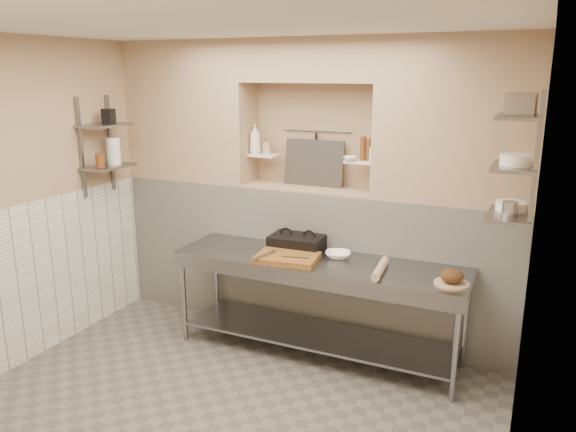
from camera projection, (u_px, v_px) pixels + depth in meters
The scene contains 48 objects.
floor at pixel (219, 421), 4.22m from camera, with size 4.00×3.90×0.10m, color #635C57.
ceiling at pixel (205, 13), 3.50m from camera, with size 4.00×3.90×0.10m, color silver.
wall_left at pixel (3, 207), 4.68m from camera, with size 0.10×3.90×2.80m, color tan.
wall_right at pixel (536, 281), 3.03m from camera, with size 0.10×3.90×2.80m, color tan.
wall_back at pixel (319, 185), 5.62m from camera, with size 4.00×0.10×2.80m, color tan.
backwall_lower at pixel (309, 258), 5.57m from camera, with size 4.00×0.40×1.40m, color white.
alcove_sill at pixel (310, 188), 5.40m from camera, with size 1.30×0.40×0.02m, color tan.
backwall_pillar_left at pixel (191, 112), 5.76m from camera, with size 1.35×0.40×1.40m, color tan.
backwall_pillar_right at pixel (457, 121), 4.69m from camera, with size 1.35×0.40×1.40m, color tan.
backwall_header at pixel (311, 60), 5.10m from camera, with size 1.30×0.40×0.40m, color tan.
wainscot_left at pixel (18, 287), 4.84m from camera, with size 0.02×3.90×1.40m, color white.
wainscot_right at pixel (512, 393), 3.23m from camera, with size 0.02×3.90×1.40m, color white.
alcove_shelf_left at pixel (263, 155), 5.53m from camera, with size 0.28×0.16×0.03m, color white.
alcove_shelf_right at pixel (361, 162), 5.12m from camera, with size 0.28×0.16×0.03m, color white.
utensil_rail at pixel (317, 130), 5.41m from camera, with size 0.02×0.02×0.70m, color gray.
hanging_steel at pixel (316, 148), 5.44m from camera, with size 0.02×0.02×0.30m, color black.
splash_panel at pixel (314, 163), 5.43m from camera, with size 0.60×0.02×0.45m, color #383330.
shelf_rail_left_a at pixel (110, 143), 5.66m from camera, with size 0.03×0.03×0.95m, color slate.
shelf_rail_left_b at pixel (81, 148), 5.30m from camera, with size 0.03×0.03×0.95m, color slate.
wall_shelf_left_lower at pixel (109, 167), 5.47m from camera, with size 0.30×0.50×0.03m, color slate.
wall_shelf_left_upper at pixel (105, 125), 5.37m from camera, with size 0.30×0.50×0.03m, color slate.
shelf_rail_right_a at pixel (536, 164), 4.05m from camera, with size 0.03×0.03×1.05m, color slate.
shelf_rail_right_b at pixel (535, 173), 3.70m from camera, with size 0.03×0.03×1.05m, color slate.
wall_shelf_right_lower at pixel (510, 215), 4.02m from camera, with size 0.30×0.50×0.03m, color slate.
wall_shelf_right_mid at pixel (515, 167), 3.93m from camera, with size 0.30×0.50×0.03m, color slate.
wall_shelf_right_upper at pixel (520, 117), 3.84m from camera, with size 0.30×0.50×0.03m, color slate.
prep_table at pixel (318, 288), 4.96m from camera, with size 2.60×0.70×0.90m.
panini_press at pixel (298, 242), 5.20m from camera, with size 0.50×0.37×0.13m.
cutting_board at pixel (287, 258), 4.89m from camera, with size 0.53×0.37×0.05m, color brown.
knife_blade at pixel (295, 258), 4.82m from camera, with size 0.23×0.03×0.01m, color gray.
tongs at pixel (265, 255), 4.86m from camera, with size 0.03×0.03×0.28m, color gray.
mixing_bowl at pixel (338, 255), 4.96m from camera, with size 0.22×0.22×0.05m, color white.
rolling_pin at pixel (380, 269), 4.59m from camera, with size 0.07×0.07×0.46m, color tan.
bread_board at pixel (451, 283), 4.34m from camera, with size 0.27×0.27×0.02m, color tan.
bread_loaf at pixel (452, 276), 4.33m from camera, with size 0.18×0.18×0.11m, color #4C2D19.
bottle_soap at pixel (255, 139), 5.51m from camera, with size 0.11×0.11×0.29m, color white.
jar_alcove at pixel (268, 148), 5.53m from camera, with size 0.07×0.07×0.11m, color tan.
bowl_alcove at pixel (350, 159), 5.10m from camera, with size 0.12×0.12×0.04m, color white.
condiment_a at pixel (369, 150), 5.07m from camera, with size 0.05×0.05×0.20m, color #5D3116.
condiment_b at pixel (363, 148), 5.09m from camera, with size 0.05×0.05×0.22m, color #5D3116.
condiment_c at pixel (373, 154), 5.06m from camera, with size 0.07×0.07×0.13m, color white.
jug_left at pixel (114, 151), 5.52m from camera, with size 0.13×0.13×0.26m, color white.
jar_left at pixel (100, 160), 5.36m from camera, with size 0.08×0.08×0.13m, color #5D3116.
box_left_upper at pixel (109, 116), 5.40m from camera, with size 0.10×0.10×0.14m, color black.
bowl_right at pixel (511, 206), 4.10m from camera, with size 0.22×0.22×0.07m, color white.
canister_right at pixel (510, 209), 3.92m from camera, with size 0.11×0.11×0.11m, color gray.
bowl_right_mid at pixel (516, 160), 3.91m from camera, with size 0.21×0.21×0.08m, color white.
basket_right at pixel (521, 104), 3.79m from camera, with size 0.19×0.23×0.15m, color gray.
Camera 1 is at (2.01, -3.15, 2.50)m, focal length 35.00 mm.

